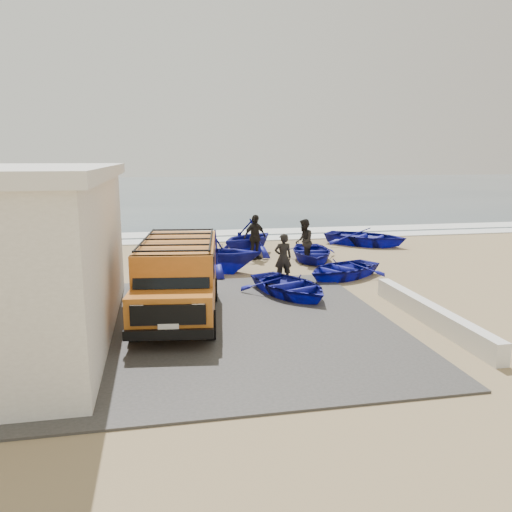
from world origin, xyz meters
TOP-DOWN VIEW (x-y plane):
  - ground at (0.00, 0.00)m, footprint 160.00×160.00m
  - slab at (-2.00, -2.00)m, footprint 12.00×10.00m
  - ocean at (0.00, 56.00)m, footprint 180.00×88.00m
  - surf_line at (0.00, 12.00)m, footprint 180.00×1.60m
  - surf_wash at (0.00, 14.50)m, footprint 180.00×2.20m
  - parapet at (5.00, -3.00)m, footprint 0.35×6.00m
  - van at (-1.75, -1.10)m, footprint 2.70×5.49m
  - boat_near_left at (1.91, 0.40)m, footprint 3.52×4.09m
  - boat_near_right at (4.50, 2.50)m, footprint 4.08×3.70m
  - boat_mid_left at (0.05, 4.23)m, footprint 3.84×3.54m
  - boat_mid_right at (4.32, 5.82)m, footprint 3.09×3.91m
  - boat_far_left at (1.80, 7.56)m, footprint 4.24×4.21m
  - boat_far_right at (8.23, 8.98)m, footprint 5.12×5.01m
  - fisherman_front at (2.17, 2.35)m, footprint 0.66×0.44m
  - fisherman_middle at (3.80, 5.22)m, footprint 1.00×1.13m
  - fisherman_back at (1.93, 6.57)m, footprint 1.27×0.96m

SIDE VIEW (x-z plane):
  - ground at x=0.00m, z-range 0.00..0.00m
  - ocean at x=0.00m, z-range 0.00..0.01m
  - surf_wash at x=0.00m, z-range 0.00..0.04m
  - slab at x=-2.00m, z-range 0.00..0.05m
  - surf_line at x=0.00m, z-range 0.00..0.06m
  - parapet at x=5.00m, z-range 0.00..0.55m
  - boat_near_right at x=4.50m, z-range 0.00..0.69m
  - boat_near_left at x=1.91m, z-range 0.00..0.71m
  - boat_mid_right at x=4.32m, z-range 0.00..0.73m
  - boat_far_right at x=8.23m, z-range 0.00..0.87m
  - boat_far_left at x=1.80m, z-range 0.00..1.69m
  - boat_mid_left at x=0.05m, z-range 0.00..1.70m
  - fisherman_front at x=2.17m, z-range 0.00..1.79m
  - fisherman_middle at x=3.80m, z-range 0.00..1.93m
  - fisherman_back at x=1.93m, z-range 0.00..2.01m
  - van at x=-1.75m, z-range 0.08..2.34m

